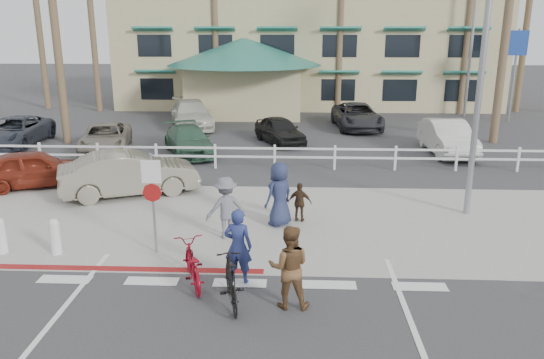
{
  "coord_description": "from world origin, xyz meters",
  "views": [
    {
      "loc": [
        1.19,
        -10.12,
        5.58
      ],
      "look_at": [
        0.58,
        3.84,
        1.5
      ],
      "focal_mm": 35.0,
      "sensor_mm": 36.0,
      "label": 1
    }
  ],
  "objects_px": {
    "sign_post": "(153,199)",
    "car_white_sedan": "(130,173)",
    "car_red_compact": "(35,168)",
    "bike_red": "(192,264)",
    "bike_black": "(231,281)"
  },
  "relations": [
    {
      "from": "bike_black",
      "to": "car_red_compact",
      "type": "bearing_deg",
      "value": -58.94
    },
    {
      "from": "sign_post",
      "to": "car_white_sedan",
      "type": "distance_m",
      "value": 5.21
    },
    {
      "from": "car_red_compact",
      "to": "car_white_sedan",
      "type": "bearing_deg",
      "value": -126.48
    },
    {
      "from": "bike_black",
      "to": "sign_post",
      "type": "bearing_deg",
      "value": -62.28
    },
    {
      "from": "bike_red",
      "to": "car_white_sedan",
      "type": "xyz_separation_m",
      "value": [
        -3.33,
        6.37,
        0.27
      ]
    },
    {
      "from": "car_red_compact",
      "to": "bike_red",
      "type": "bearing_deg",
      "value": -159.86
    },
    {
      "from": "sign_post",
      "to": "bike_black",
      "type": "distance_m",
      "value": 3.48
    },
    {
      "from": "bike_red",
      "to": "bike_black",
      "type": "height_order",
      "value": "bike_black"
    },
    {
      "from": "sign_post",
      "to": "car_red_compact",
      "type": "height_order",
      "value": "sign_post"
    },
    {
      "from": "bike_red",
      "to": "bike_black",
      "type": "relative_size",
      "value": 1.05
    },
    {
      "from": "sign_post",
      "to": "bike_red",
      "type": "height_order",
      "value": "sign_post"
    },
    {
      "from": "bike_red",
      "to": "car_white_sedan",
      "type": "bearing_deg",
      "value": -81.86
    },
    {
      "from": "bike_red",
      "to": "car_red_compact",
      "type": "bearing_deg",
      "value": -65.11
    },
    {
      "from": "sign_post",
      "to": "car_white_sedan",
      "type": "xyz_separation_m",
      "value": [
        -2.09,
        4.72,
        -0.7
      ]
    },
    {
      "from": "bike_black",
      "to": "car_red_compact",
      "type": "height_order",
      "value": "car_red_compact"
    }
  ]
}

